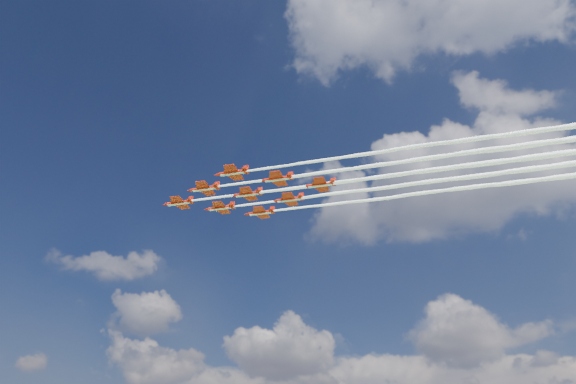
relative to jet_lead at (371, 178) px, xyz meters
name	(u,v)px	position (x,y,z in m)	size (l,w,h in m)	color
jet_lead	(371,178)	(0.00, 0.00, 0.00)	(119.01, 34.99, 2.49)	#B8190A
jet_row2_port	(409,161)	(12.14, -3.40, 0.00)	(119.01, 34.99, 2.49)	#B8190A
jet_row2_starb	(413,184)	(8.89, 8.94, 0.00)	(119.01, 34.99, 2.49)	#B8190A
jet_row3_port	(452,142)	(24.28, -6.81, 0.00)	(119.01, 34.99, 2.49)	#B8190A
jet_row3_centre	(452,168)	(21.03, 5.54, 0.00)	(119.01, 34.99, 2.49)	#B8190A
jet_row3_starb	(453,190)	(17.78, 17.88, 0.00)	(119.01, 34.99, 2.49)	#B8190A
jet_row4_port	(496,150)	(33.17, 2.13, 0.00)	(119.01, 34.99, 2.49)	#B8190A
jet_row4_starb	(493,174)	(29.92, 14.48, 0.00)	(119.01, 34.99, 2.49)	#B8190A
jet_tail	(539,157)	(42.06, 11.07, 0.00)	(119.01, 34.99, 2.49)	#B8190A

